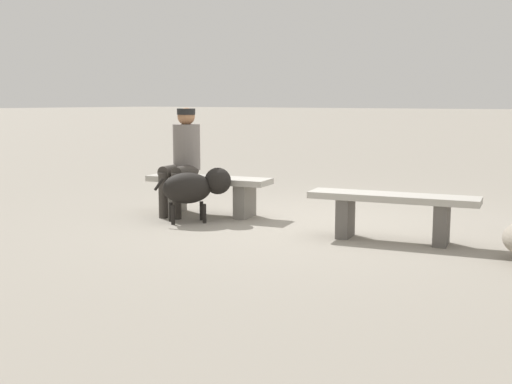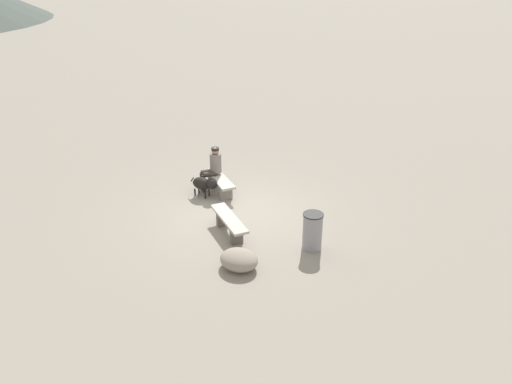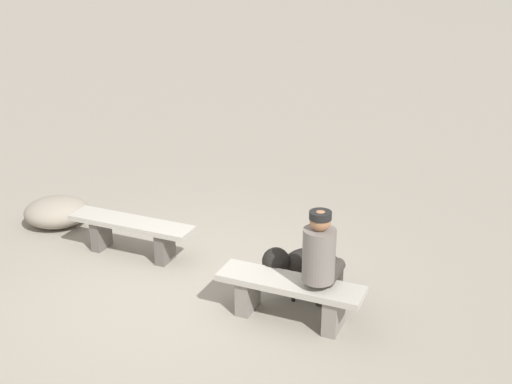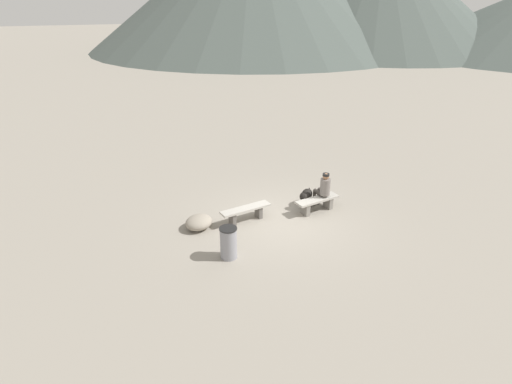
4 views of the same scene
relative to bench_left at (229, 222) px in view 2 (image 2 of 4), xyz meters
name	(u,v)px [view 2 (image 2 of 4)]	position (x,y,z in m)	size (l,w,h in m)	color
ground	(236,213)	(1.14, -0.36, -0.37)	(210.00, 210.00, 0.06)	gray
bench_left	(229,222)	(0.00, 0.00, 0.00)	(1.71, 0.70, 0.47)	#605B56
bench_right	(220,183)	(2.44, -0.13, -0.02)	(1.60, 0.72, 0.47)	gray
seated_person	(213,165)	(2.72, 0.02, 0.42)	(0.41, 0.65, 1.30)	slate
dog	(205,184)	(2.26, 0.33, 0.08)	(0.70, 0.75, 0.62)	black
trash_bin	(312,231)	(-1.07, -1.80, 0.13)	(0.49, 0.49, 0.92)	gray
boulder	(239,260)	(-1.51, 0.04, -0.13)	(0.89, 0.77, 0.41)	gray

